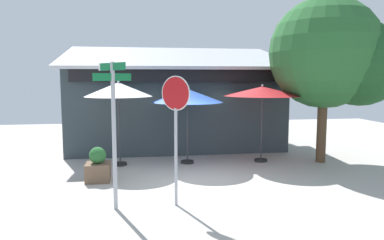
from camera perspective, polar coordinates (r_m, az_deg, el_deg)
ground_plane at (r=10.10m, az=1.19°, el=-10.12°), size 28.00×28.00×0.10m
cafe_building at (r=15.22m, az=-2.70°, el=2.41°), size 8.87×4.73×4.29m
street_sign_post at (r=7.90m, az=-12.26°, el=-0.03°), size 0.76×0.81×3.20m
stop_sign at (r=7.97m, az=-2.59°, el=0.62°), size 0.57×0.53×2.91m
patio_umbrella_ivory_left at (r=11.94m, az=-11.51°, el=4.64°), size 2.20×2.20×2.79m
patio_umbrella_royal_blue_center at (r=12.00m, az=-0.77°, el=3.81°), size 2.39×2.39×2.58m
patio_umbrella_crimson_right at (r=12.48m, az=11.02°, el=4.39°), size 2.63×2.63×2.65m
shade_tree at (r=12.99m, az=21.64°, el=9.32°), size 4.22×3.68×5.53m
sidewalk_planter at (r=10.48m, az=-14.60°, el=-7.15°), size 0.66×0.66×0.96m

